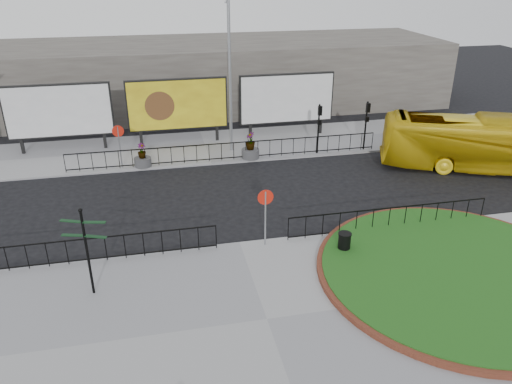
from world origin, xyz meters
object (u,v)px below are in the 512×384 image
object	(u,v)px
lamp_post	(230,73)
bus	(484,144)
planter_a	(142,159)
billboard_mid	(178,105)
fingerpost_sign	(86,243)
litter_bin	(344,243)
planter_c	(250,149)

from	to	relation	value
lamp_post	bus	world-z (taller)	lamp_post
lamp_post	planter_a	distance (m)	7.03
billboard_mid	fingerpost_sign	world-z (taller)	billboard_mid
fingerpost_sign	planter_a	size ratio (longest dim) A/B	2.47
fingerpost_sign	litter_bin	size ratio (longest dim) A/B	3.77
lamp_post	planter_c	size ratio (longest dim) A/B	5.86
billboard_mid	bus	distance (m)	17.98
billboard_mid	litter_bin	bearing A→B (deg)	-69.66
billboard_mid	planter_c	bearing A→B (deg)	-42.71
bus	fingerpost_sign	bearing A→B (deg)	132.77
billboard_mid	lamp_post	xyz separation A→B (m)	(3.01, -1.97, 2.23)
billboard_mid	planter_a	xyz separation A→B (m)	(-2.35, -3.57, -2.03)
litter_bin	billboard_mid	bearing A→B (deg)	110.34
planter_a	litter_bin	bearing A→B (deg)	-54.92
litter_bin	planter_c	distance (m)	11.18
litter_bin	bus	world-z (taller)	bus
lamp_post	planter_a	size ratio (longest dim) A/B	6.86
fingerpost_sign	planter_c	distance (m)	14.28
lamp_post	planter_c	bearing A→B (deg)	-61.70
lamp_post	planter_a	bearing A→B (deg)	-163.36
planter_c	fingerpost_sign	bearing A→B (deg)	-124.31
billboard_mid	planter_a	bearing A→B (deg)	-123.31
bus	lamp_post	bearing A→B (deg)	88.84
lamp_post	planter_c	xyz separation A→B (m)	(0.86, -1.60, -4.14)
planter_a	billboard_mid	bearing A→B (deg)	56.69
lamp_post	bus	xyz separation A→B (m)	(13.20, -5.72, -3.30)
fingerpost_sign	lamp_post	bearing A→B (deg)	83.51
billboard_mid	bus	xyz separation A→B (m)	(16.21, -7.69, -1.08)
litter_bin	planter_a	world-z (taller)	planter_a
fingerpost_sign	planter_c	bearing A→B (deg)	77.39
billboard_mid	planter_a	distance (m)	4.73
planter_c	litter_bin	bearing A→B (deg)	-81.98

